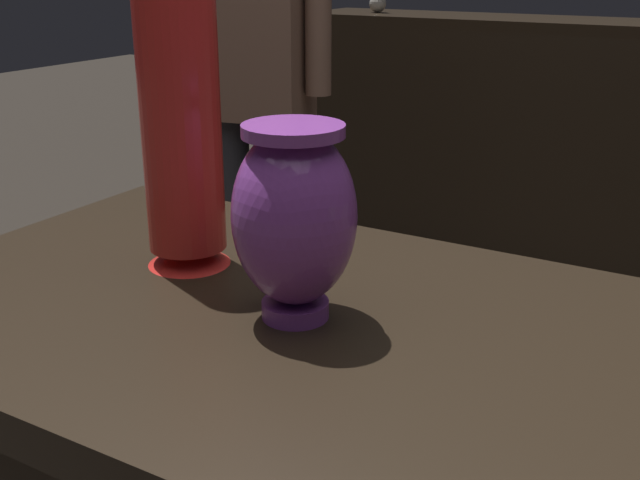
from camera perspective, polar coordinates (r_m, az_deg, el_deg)
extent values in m
cube|color=black|center=(0.91, 1.84, -7.66)|extent=(1.20, 0.64, 0.05)
cube|color=black|center=(3.02, 22.20, 4.69)|extent=(2.60, 0.40, 0.95)
cylinder|color=#7A388E|center=(0.91, -1.82, -5.05)|extent=(0.08, 0.08, 0.02)
ellipsoid|color=#7A388E|center=(0.87, -1.90, 1.72)|extent=(0.14, 0.14, 0.21)
cylinder|color=#7A388E|center=(0.85, -1.97, 8.02)|extent=(0.11, 0.11, 0.01)
cone|color=red|center=(1.08, -9.56, -1.08)|extent=(0.11, 0.11, 0.02)
cylinder|color=red|center=(1.03, -10.17, 8.82)|extent=(0.10, 0.10, 0.36)
sphere|color=gray|center=(3.22, 4.25, 16.88)|extent=(0.07, 0.07, 0.07)
cylinder|color=#232328|center=(2.30, -3.00, -0.64)|extent=(0.11, 0.11, 0.77)
cylinder|color=#232328|center=(2.37, -6.32, -0.17)|extent=(0.11, 0.11, 0.77)
cube|color=brown|center=(2.19, -5.21, 16.78)|extent=(0.34, 0.23, 0.61)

